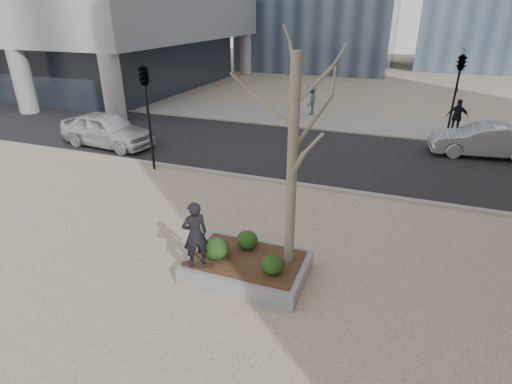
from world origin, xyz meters
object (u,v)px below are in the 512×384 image
(skateboard, at_px, (197,265))
(police_car, at_px, (107,130))
(planter, at_px, (247,267))
(skateboarder, at_px, (195,234))

(skateboard, bearing_deg, police_car, 126.66)
(planter, relative_size, skateboarder, 1.77)
(planter, distance_m, police_car, 12.78)
(skateboard, height_order, police_car, police_car)
(skateboard, bearing_deg, planter, 22.38)
(skateboarder, height_order, police_car, skateboarder)
(skateboarder, relative_size, police_car, 0.35)
(planter, distance_m, skateboarder, 1.70)
(police_car, bearing_deg, skateboarder, -125.92)
(skateboard, xyz_separation_m, police_car, (-9.31, 8.18, 0.36))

